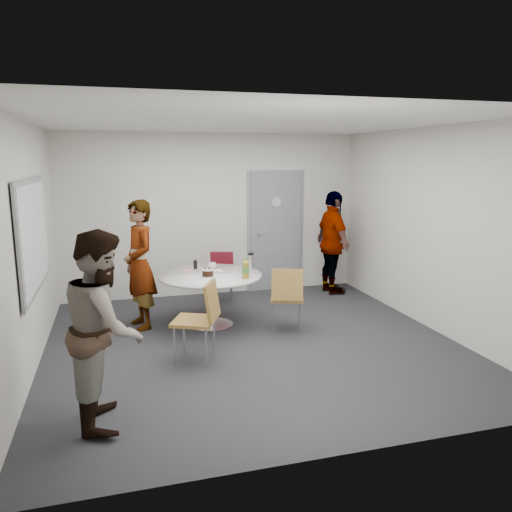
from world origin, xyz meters
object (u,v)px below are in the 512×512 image
object	(u,v)px
door	(275,232)
chair_near_right	(287,293)
chair_near_left	(202,313)
whiteboard	(34,235)
person_left	(104,328)
chair_far	(221,272)
person_right	(333,243)
table	(213,282)
person_main	(140,265)

from	to	relation	value
door	chair_near_right	distance (m)	2.33
chair_near_left	whiteboard	bearing A→B (deg)	96.17
door	whiteboard	world-z (taller)	door
chair_near_left	person_left	size ratio (longest dim) A/B	0.55
door	person_left	world-z (taller)	door
chair_far	person_right	xyz separation A→B (m)	(1.94, 0.03, 0.38)
person_right	person_left	bearing A→B (deg)	130.71
chair_near_left	chair_far	distance (m)	2.41
table	person_left	xyz separation A→B (m)	(-1.38, -2.23, 0.22)
person_left	person_right	bearing A→B (deg)	-45.86
door	person_left	bearing A→B (deg)	-125.89
whiteboard	person_main	size ratio (longest dim) A/B	1.09
chair_near_right	chair_far	distance (m)	1.74
person_main	person_left	world-z (taller)	person_main
door	chair_near_left	world-z (taller)	door
table	door	bearing A→B (deg)	49.06
whiteboard	table	bearing A→B (deg)	16.24
whiteboard	chair_far	bearing A→B (deg)	34.83
table	person_main	world-z (taller)	person_main
chair_near_right	chair_far	size ratio (longest dim) A/B	1.10
table	chair_far	distance (m)	1.17
door	whiteboard	xyz separation A→B (m)	(-3.56, -2.28, 0.42)
chair_far	person_main	size ratio (longest dim) A/B	0.46
table	person_main	xyz separation A→B (m)	(-0.95, 0.22, 0.25)
whiteboard	chair_near_left	xyz separation A→B (m)	(1.76, -0.59, -0.87)
door	table	world-z (taller)	door
whiteboard	person_left	size ratio (longest dim) A/B	1.11
whiteboard	person_left	distance (m)	1.88
chair_near_left	chair_near_right	size ratio (longest dim) A/B	1.05
chair_near_left	person_right	xyz separation A→B (m)	(2.65, 2.34, 0.30)
whiteboard	table	distance (m)	2.35
chair_far	person_left	xyz separation A→B (m)	(-1.73, -3.34, 0.36)
person_left	chair_near_left	bearing A→B (deg)	-43.25
whiteboard	person_right	xyz separation A→B (m)	(4.41, 1.75, -0.57)
table	chair_near_left	distance (m)	1.26
chair_near_right	person_main	bearing A→B (deg)	176.64
person_right	chair_far	bearing A→B (deg)	89.10
chair_far	person_right	size ratio (longest dim) A/B	0.46
person_right	table	bearing A→B (deg)	114.47
whiteboard	door	bearing A→B (deg)	32.66
table	chair_near_left	world-z (taller)	table
chair_near_right	whiteboard	bearing A→B (deg)	-159.34
door	person_left	size ratio (longest dim) A/B	1.24
chair_near_right	table	bearing A→B (deg)	167.75
table	chair_far	bearing A→B (deg)	72.15
table	chair_near_left	xyz separation A→B (m)	(-0.35, -1.20, -0.05)
whiteboard	person_left	bearing A→B (deg)	-65.51
door	chair_near_right	world-z (taller)	door
chair_far	door	bearing A→B (deg)	-135.27
door	table	size ratio (longest dim) A/B	1.51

